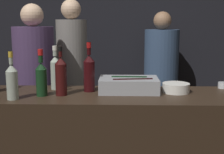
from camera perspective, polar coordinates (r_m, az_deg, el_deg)
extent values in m
cube|color=black|center=(4.14, 0.73, 8.51)|extent=(6.40, 0.06, 2.80)
cube|color=#9EA0A5|center=(2.31, 3.06, -1.44)|extent=(0.43, 0.28, 0.10)
cylinder|color=black|center=(2.26, 3.80, -1.04)|extent=(0.29, 0.10, 0.06)
cylinder|color=black|center=(2.35, 3.14, -0.60)|extent=(0.27, 0.07, 0.07)
cylinder|color=silver|center=(2.34, 11.61, -1.94)|extent=(0.20, 0.20, 0.07)
cylinder|color=gray|center=(2.33, 11.63, -1.26)|extent=(0.16, 0.16, 0.01)
cylinder|color=silver|center=(2.58, 19.63, -1.43)|extent=(0.08, 0.08, 0.05)
sphere|color=#F9D67F|center=(2.58, 19.63, -1.38)|extent=(0.03, 0.03, 0.03)
cylinder|color=#143319|center=(2.23, -12.75, -1.00)|extent=(0.08, 0.08, 0.19)
cone|color=#143319|center=(2.21, -12.87, 1.98)|extent=(0.08, 0.08, 0.05)
cylinder|color=#143319|center=(2.20, -12.94, 3.79)|extent=(0.03, 0.03, 0.09)
cylinder|color=red|center=(2.20, -12.97, 4.45)|extent=(0.04, 0.04, 0.04)
cylinder|color=#9EA899|center=(2.42, -10.27, 0.26)|extent=(0.07, 0.07, 0.21)
cone|color=#9EA899|center=(2.40, -10.37, 3.26)|extent=(0.07, 0.07, 0.04)
cylinder|color=#9EA899|center=(2.40, -10.41, 4.71)|extent=(0.03, 0.03, 0.08)
cylinder|color=silver|center=(2.40, -10.43, 5.22)|extent=(0.04, 0.04, 0.03)
cylinder|color=#380F0F|center=(2.22, -9.29, -0.48)|extent=(0.08, 0.08, 0.22)
cone|color=#380F0F|center=(2.20, -9.39, 2.98)|extent=(0.08, 0.08, 0.05)
cylinder|color=#380F0F|center=(2.19, -9.44, 4.60)|extent=(0.02, 0.02, 0.08)
cylinder|color=black|center=(2.19, -9.46, 5.16)|extent=(0.03, 0.03, 0.03)
cylinder|color=black|center=(2.32, -4.19, 0.09)|extent=(0.08, 0.08, 0.22)
cone|color=black|center=(2.30, -4.23, 3.44)|extent=(0.08, 0.08, 0.05)
cylinder|color=black|center=(2.29, -4.25, 5.21)|extent=(0.03, 0.03, 0.09)
cylinder|color=maroon|center=(2.29, -4.26, 5.84)|extent=(0.03, 0.03, 0.04)
cylinder|color=#9EA899|center=(2.18, -17.77, -1.47)|extent=(0.08, 0.08, 0.19)
cone|color=#9EA899|center=(2.16, -17.94, 1.61)|extent=(0.08, 0.08, 0.05)
cylinder|color=#9EA899|center=(2.15, -18.04, 3.34)|extent=(0.03, 0.03, 0.09)
cylinder|color=gold|center=(2.15, -18.07, 3.97)|extent=(0.03, 0.03, 0.04)
cube|color=black|center=(3.92, 8.72, -7.04)|extent=(0.31, 0.22, 0.74)
cylinder|color=#334766|center=(3.77, 9.01, 3.34)|extent=(0.41, 0.41, 0.69)
sphere|color=#997051|center=(3.75, 9.21, 10.16)|extent=(0.21, 0.21, 0.21)
cube|color=black|center=(3.54, -7.04, -8.34)|extent=(0.24, 0.18, 0.80)
cylinder|color=slate|center=(3.37, -7.32, 4.14)|extent=(0.33, 0.33, 0.73)
sphere|color=beige|center=(3.36, -7.51, 12.18)|extent=(0.21, 0.21, 0.21)
cube|color=black|center=(3.23, -13.47, -10.78)|extent=(0.29, 0.21, 0.77)
cylinder|color=#473356|center=(3.05, -14.04, 2.27)|extent=(0.38, 0.38, 0.71)
sphere|color=beige|center=(3.02, -14.42, 10.91)|extent=(0.21, 0.21, 0.21)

